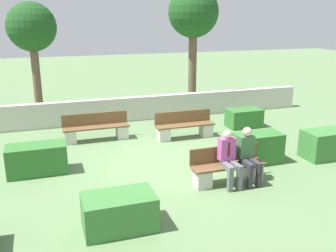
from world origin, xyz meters
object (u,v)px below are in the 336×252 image
(bench_right_side, at_px, (96,130))
(tree_leftmost, at_px, (32,29))
(person_seated_woman, at_px, (248,152))
(bench_front, at_px, (227,169))
(tree_center_left, at_px, (193,15))
(person_seated_man, at_px, (229,156))
(bench_left_side, at_px, (185,128))

(bench_right_side, relative_size, tree_leftmost, 0.48)
(tree_leftmost, bearing_deg, person_seated_woman, -59.67)
(bench_right_side, distance_m, tree_leftmost, 5.12)
(bench_front, bearing_deg, person_seated_woman, -16.57)
(person_seated_woman, height_order, tree_leftmost, tree_leftmost)
(person_seated_woman, bearing_deg, bench_right_side, 124.43)
(person_seated_woman, distance_m, tree_leftmost, 9.75)
(tree_center_left, bearing_deg, person_seated_woman, -102.24)
(bench_front, height_order, tree_center_left, tree_center_left)
(bench_right_side, xyz_separation_m, person_seated_woman, (3.01, -4.39, 0.41))
(bench_right_side, distance_m, person_seated_woman, 5.34)
(person_seated_man, relative_size, person_seated_woman, 0.98)
(person_seated_man, height_order, tree_center_left, tree_center_left)
(bench_front, distance_m, tree_center_left, 8.58)
(bench_left_side, bearing_deg, person_seated_woman, -82.62)
(bench_front, height_order, bench_right_side, same)
(tree_leftmost, height_order, tree_center_left, tree_center_left)
(tree_center_left, bearing_deg, tree_leftmost, 175.83)
(bench_front, bearing_deg, tree_center_left, 74.23)
(bench_left_side, relative_size, person_seated_woman, 1.44)
(bench_front, bearing_deg, tree_leftmost, 118.24)
(person_seated_woman, bearing_deg, tree_leftmost, 120.33)
(bench_right_side, bearing_deg, tree_center_left, 36.05)
(person_seated_woman, xyz_separation_m, tree_center_left, (1.65, 7.63, 3.19))
(bench_front, distance_m, person_seated_woman, 0.64)
(bench_right_side, xyz_separation_m, tree_leftmost, (-1.73, 3.70, 3.08))
(person_seated_man, xyz_separation_m, tree_center_left, (2.17, 7.63, 3.21))
(person_seated_man, xyz_separation_m, person_seated_woman, (0.52, 0.00, 0.02))
(bench_right_side, height_order, tree_leftmost, tree_leftmost)
(bench_front, bearing_deg, bench_right_side, 120.93)
(person_seated_man, relative_size, tree_center_left, 0.26)
(person_seated_man, bearing_deg, bench_right_side, 119.56)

